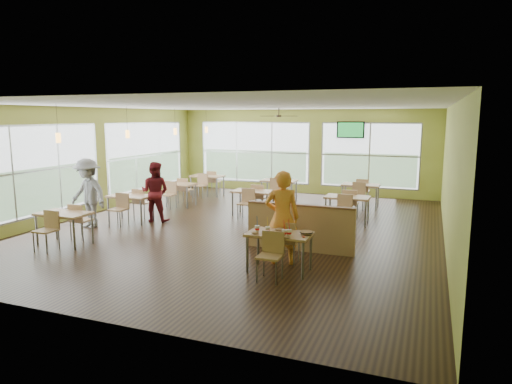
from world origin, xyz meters
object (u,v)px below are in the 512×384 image
half_wall_divider (300,227)px  food_basket (306,233)px  man_plaid (282,218)px  main_table (279,239)px

half_wall_divider → food_basket: bearing=-70.0°
half_wall_divider → man_plaid: (-0.10, -0.98, 0.42)m
main_table → man_plaid: size_ratio=0.81×
main_table → half_wall_divider: bearing=90.0°
main_table → food_basket: 0.53m
half_wall_divider → main_table: bearing=-90.0°
half_wall_divider → man_plaid: 1.07m
food_basket → man_plaid: bearing=146.6°
main_table → half_wall_divider: (0.00, 1.45, -0.11)m
main_table → man_plaid: 0.57m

